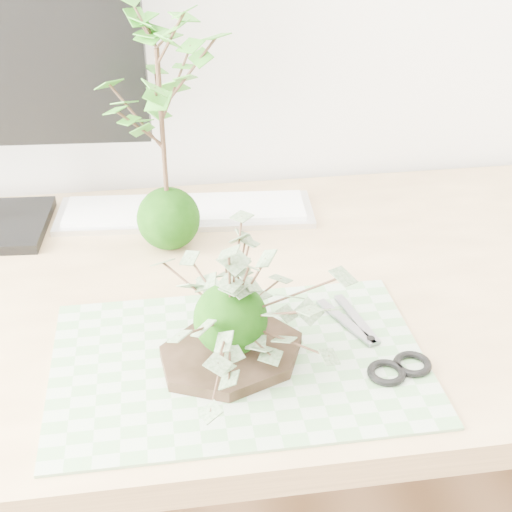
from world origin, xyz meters
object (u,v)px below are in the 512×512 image
(desk, at_px, (225,336))
(maple_kokedama, at_px, (158,66))
(ivy_kokedama, at_px, (230,289))
(keyboard, at_px, (186,211))

(desk, height_order, maple_kokedama, maple_kokedama)
(ivy_kokedama, height_order, maple_kokedama, maple_kokedama)
(ivy_kokedama, distance_m, keyboard, 0.41)
(desk, distance_m, keyboard, 0.25)
(ivy_kokedama, bearing_deg, maple_kokedama, 101.62)
(desk, relative_size, ivy_kokedama, 5.20)
(ivy_kokedama, bearing_deg, keyboard, 94.35)
(desk, xyz_separation_m, maple_kokedama, (-0.07, 0.13, 0.37))
(maple_kokedama, bearing_deg, ivy_kokedama, -78.38)
(desk, xyz_separation_m, keyboard, (-0.04, 0.23, 0.10))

